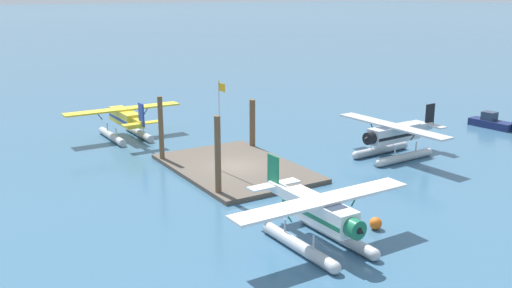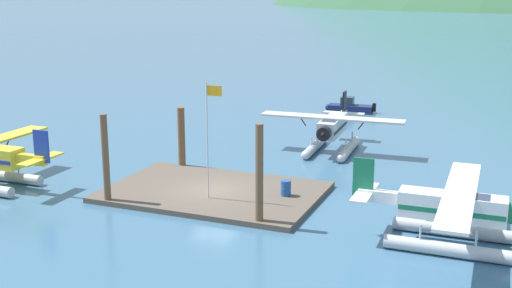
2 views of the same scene
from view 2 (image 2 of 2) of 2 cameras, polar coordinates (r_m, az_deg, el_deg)
ground_plane at (r=37.43m, az=-3.78°, el=-4.50°), size 1200.00×1200.00×0.00m
dock_platform at (r=37.38m, az=-3.78°, el=-4.28°), size 12.24×8.24×0.30m
piling_near_left at (r=35.86m, az=-13.25°, el=-1.40°), size 0.38×0.38×5.11m
piling_near_right at (r=31.75m, az=0.30°, el=-2.86°), size 0.40×0.40×5.27m
piling_far_left at (r=42.24m, az=-6.66°, el=0.49°), size 0.48×0.48×4.15m
flagpole at (r=34.80m, az=-4.20°, el=1.46°), size 0.95×0.10×6.52m
fuel_drum at (r=36.11m, az=2.68°, el=-3.94°), size 0.62×0.62×0.88m
mooring_buoy at (r=35.14m, az=17.47°, el=-5.77°), size 0.70×0.70×0.70m
seaplane_silver_bow_right at (r=46.82m, az=6.81°, el=1.17°), size 10.46×7.98×3.84m
seaplane_white_stbd_aft at (r=30.97m, az=17.08°, el=-5.98°), size 7.98×10.42×3.84m
boat_navy_open_north at (r=62.37m, az=8.27°, el=3.27°), size 4.89×1.84×1.50m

